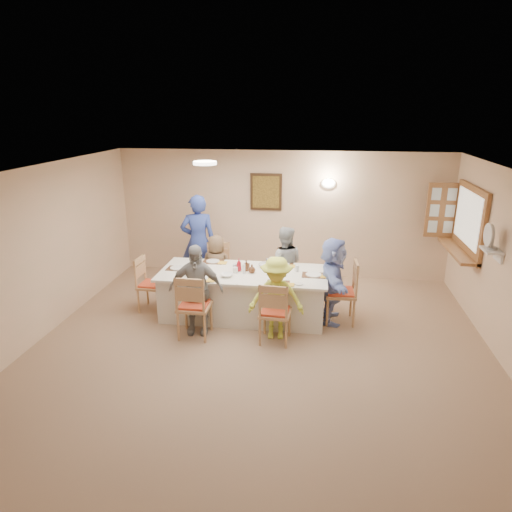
# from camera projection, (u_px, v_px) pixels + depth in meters

# --- Properties ---
(ground) EXTENTS (7.00, 7.00, 0.00)m
(ground) POSITION_uv_depth(u_px,v_px,m) (256.00, 362.00, 6.14)
(ground) COLOR #9B7A5E
(room_walls) EXTENTS (7.00, 7.00, 7.00)m
(room_walls) POSITION_uv_depth(u_px,v_px,m) (256.00, 256.00, 5.67)
(room_walls) COLOR beige
(room_walls) RESTS_ON ground
(wall_picture) EXTENTS (0.62, 0.05, 0.72)m
(wall_picture) POSITION_uv_depth(u_px,v_px,m) (266.00, 192.00, 8.92)
(wall_picture) COLOR #432A17
(wall_picture) RESTS_ON room_walls
(wall_sconce) EXTENTS (0.26, 0.09, 0.18)m
(wall_sconce) POSITION_uv_depth(u_px,v_px,m) (328.00, 183.00, 8.67)
(wall_sconce) COLOR white
(wall_sconce) RESTS_ON room_walls
(ceiling_light) EXTENTS (0.36, 0.36, 0.05)m
(ceiling_light) POSITION_uv_depth(u_px,v_px,m) (205.00, 163.00, 6.92)
(ceiling_light) COLOR white
(ceiling_light) RESTS_ON room_walls
(serving_hatch) EXTENTS (0.06, 1.50, 1.15)m
(serving_hatch) POSITION_uv_depth(u_px,v_px,m) (469.00, 221.00, 7.50)
(serving_hatch) COLOR #986537
(serving_hatch) RESTS_ON room_walls
(hatch_sill) EXTENTS (0.30, 1.50, 0.05)m
(hatch_sill) POSITION_uv_depth(u_px,v_px,m) (457.00, 251.00, 7.68)
(hatch_sill) COLOR #986537
(hatch_sill) RESTS_ON room_walls
(shutter_door) EXTENTS (0.55, 0.04, 1.00)m
(shutter_door) POSITION_uv_depth(u_px,v_px,m) (442.00, 210.00, 8.25)
(shutter_door) COLOR #986537
(shutter_door) RESTS_ON room_walls
(fan_shelf) EXTENTS (0.22, 0.36, 0.03)m
(fan_shelf) POSITION_uv_depth(u_px,v_px,m) (492.00, 250.00, 6.27)
(fan_shelf) COLOR white
(fan_shelf) RESTS_ON room_walls
(desk_fan) EXTENTS (0.30, 0.30, 0.28)m
(desk_fan) POSITION_uv_depth(u_px,v_px,m) (491.00, 240.00, 6.23)
(desk_fan) COLOR #A5A5A8
(desk_fan) RESTS_ON fan_shelf
(dining_table) EXTENTS (2.68, 1.14, 0.76)m
(dining_table) POSITION_uv_depth(u_px,v_px,m) (244.00, 294.00, 7.43)
(dining_table) COLOR white
(dining_table) RESTS_ON ground
(chair_back_left) EXTENTS (0.52, 0.52, 0.95)m
(chair_back_left) POSITION_uv_depth(u_px,v_px,m) (218.00, 270.00, 8.24)
(chair_back_left) COLOR tan
(chair_back_left) RESTS_ON ground
(chair_back_right) EXTENTS (0.49, 0.49, 0.88)m
(chair_back_right) POSITION_uv_depth(u_px,v_px,m) (284.00, 275.00, 8.08)
(chair_back_right) COLOR tan
(chair_back_right) RESTS_ON ground
(chair_front_left) EXTENTS (0.48, 0.48, 1.00)m
(chair_front_left) POSITION_uv_depth(u_px,v_px,m) (194.00, 305.00, 6.72)
(chair_front_left) COLOR tan
(chair_front_left) RESTS_ON ground
(chair_front_right) EXTENTS (0.48, 0.48, 0.95)m
(chair_front_right) POSITION_uv_depth(u_px,v_px,m) (275.00, 311.00, 6.57)
(chair_front_right) COLOR tan
(chair_front_right) RESTS_ON ground
(chair_left_end) EXTENTS (0.46, 0.46, 0.93)m
(chair_left_end) POSITION_uv_depth(u_px,v_px,m) (152.00, 284.00, 7.62)
(chair_left_end) COLOR tan
(chair_left_end) RESTS_ON ground
(chair_right_end) EXTENTS (0.51, 0.51, 1.02)m
(chair_right_end) POSITION_uv_depth(u_px,v_px,m) (340.00, 292.00, 7.18)
(chair_right_end) COLOR tan
(chair_right_end) RESTS_ON ground
(diner_back_left) EXTENTS (0.62, 0.45, 1.16)m
(diner_back_left) POSITION_uv_depth(u_px,v_px,m) (217.00, 267.00, 8.09)
(diner_back_left) COLOR brown
(diner_back_left) RESTS_ON ground
(diner_back_right) EXTENTS (0.71, 0.58, 1.36)m
(diner_back_right) POSITION_uv_depth(u_px,v_px,m) (284.00, 265.00, 7.90)
(diner_back_right) COLOR #9A9FA3
(diner_back_right) RESTS_ON ground
(diner_front_left) EXTENTS (0.87, 0.47, 1.39)m
(diner_front_left) POSITION_uv_depth(u_px,v_px,m) (196.00, 289.00, 6.78)
(diner_front_left) COLOR #949494
(diner_front_left) RESTS_ON ground
(diner_front_right) EXTENTS (0.87, 0.58, 1.26)m
(diner_front_right) POSITION_uv_depth(u_px,v_px,m) (276.00, 298.00, 6.63)
(diner_front_right) COLOR #D8E74B
(diner_front_right) RESTS_ON ground
(diner_right_end) EXTENTS (1.30, 0.46, 1.39)m
(diner_right_end) POSITION_uv_depth(u_px,v_px,m) (333.00, 280.00, 7.14)
(diner_right_end) COLOR #9AB2FB
(diner_right_end) RESTS_ON ground
(caregiver) EXTENTS (0.87, 0.76, 1.78)m
(caregiver) POSITION_uv_depth(u_px,v_px,m) (198.00, 242.00, 8.50)
(caregiver) COLOR #2E439C
(caregiver) RESTS_ON ground
(placemat_fl) EXTENTS (0.35, 0.26, 0.01)m
(placemat_fl) POSITION_uv_depth(u_px,v_px,m) (200.00, 279.00, 7.00)
(placemat_fl) COLOR #472B19
(placemat_fl) RESTS_ON dining_table
(plate_fl) EXTENTS (0.24, 0.24, 0.01)m
(plate_fl) POSITION_uv_depth(u_px,v_px,m) (200.00, 278.00, 7.00)
(plate_fl) COLOR white
(plate_fl) RESTS_ON dining_table
(napkin_fl) EXTENTS (0.13, 0.13, 0.01)m
(napkin_fl) POSITION_uv_depth(u_px,v_px,m) (211.00, 280.00, 6.93)
(napkin_fl) COLOR yellow
(napkin_fl) RESTS_ON dining_table
(placemat_fr) EXTENTS (0.34, 0.25, 0.01)m
(placemat_fr) POSITION_uv_depth(u_px,v_px,m) (278.00, 283.00, 6.84)
(placemat_fr) COLOR #472B19
(placemat_fr) RESTS_ON dining_table
(plate_fr) EXTENTS (0.24, 0.24, 0.01)m
(plate_fr) POSITION_uv_depth(u_px,v_px,m) (278.00, 282.00, 6.83)
(plate_fr) COLOR white
(plate_fr) RESTS_ON dining_table
(napkin_fr) EXTENTS (0.13, 0.13, 0.01)m
(napkin_fr) POSITION_uv_depth(u_px,v_px,m) (290.00, 285.00, 6.76)
(napkin_fr) COLOR yellow
(napkin_fr) RESTS_ON dining_table
(placemat_bl) EXTENTS (0.35, 0.26, 0.01)m
(placemat_bl) POSITION_uv_depth(u_px,v_px,m) (213.00, 262.00, 7.79)
(placemat_bl) COLOR #472B19
(placemat_bl) RESTS_ON dining_table
(plate_bl) EXTENTS (0.23, 0.23, 0.01)m
(plate_bl) POSITION_uv_depth(u_px,v_px,m) (213.00, 261.00, 7.79)
(plate_bl) COLOR white
(plate_bl) RESTS_ON dining_table
(napkin_bl) EXTENTS (0.14, 0.14, 0.01)m
(napkin_bl) POSITION_uv_depth(u_px,v_px,m) (223.00, 263.00, 7.72)
(napkin_bl) COLOR yellow
(napkin_bl) RESTS_ON dining_table
(placemat_br) EXTENTS (0.34, 0.25, 0.01)m
(placemat_br) POSITION_uv_depth(u_px,v_px,m) (283.00, 265.00, 7.63)
(placemat_br) COLOR #472B19
(placemat_br) RESTS_ON dining_table
(plate_br) EXTENTS (0.22, 0.22, 0.01)m
(plate_br) POSITION_uv_depth(u_px,v_px,m) (283.00, 264.00, 7.62)
(plate_br) COLOR white
(plate_br) RESTS_ON dining_table
(napkin_br) EXTENTS (0.13, 0.13, 0.01)m
(napkin_br) POSITION_uv_depth(u_px,v_px,m) (293.00, 266.00, 7.55)
(napkin_br) COLOR yellow
(napkin_br) RESTS_ON dining_table
(placemat_le) EXTENTS (0.34, 0.25, 0.01)m
(placemat_le) POSITION_uv_depth(u_px,v_px,m) (177.00, 268.00, 7.46)
(placemat_le) COLOR #472B19
(placemat_le) RESTS_ON dining_table
(plate_le) EXTENTS (0.23, 0.23, 0.01)m
(plate_le) POSITION_uv_depth(u_px,v_px,m) (177.00, 268.00, 7.46)
(plate_le) COLOR white
(plate_le) RESTS_ON dining_table
(napkin_le) EXTENTS (0.14, 0.14, 0.01)m
(napkin_le) POSITION_uv_depth(u_px,v_px,m) (187.00, 270.00, 7.39)
(napkin_le) COLOR yellow
(napkin_le) RESTS_ON dining_table
(placemat_re) EXTENTS (0.36, 0.27, 0.01)m
(placemat_re) POSITION_uv_depth(u_px,v_px,m) (314.00, 275.00, 7.16)
(placemat_re) COLOR #472B19
(placemat_re) RESTS_ON dining_table
(plate_re) EXTENTS (0.25, 0.25, 0.02)m
(plate_re) POSITION_uv_depth(u_px,v_px,m) (314.00, 275.00, 7.16)
(plate_re) COLOR white
(plate_re) RESTS_ON dining_table
(napkin_re) EXTENTS (0.14, 0.14, 0.01)m
(napkin_re) POSITION_uv_depth(u_px,v_px,m) (325.00, 276.00, 7.09)
(napkin_re) COLOR yellow
(napkin_re) RESTS_ON dining_table
(teacup_a) EXTENTS (0.17, 0.17, 0.08)m
(teacup_a) POSITION_uv_depth(u_px,v_px,m) (188.00, 273.00, 7.13)
(teacup_a) COLOR white
(teacup_a) RESTS_ON dining_table
(teacup_b) EXTENTS (0.09, 0.09, 0.08)m
(teacup_b) POSITION_uv_depth(u_px,v_px,m) (272.00, 260.00, 7.78)
(teacup_b) COLOR white
(teacup_b) RESTS_ON dining_table
(bowl_a) EXTENTS (0.20, 0.20, 0.05)m
(bowl_a) POSITION_uv_depth(u_px,v_px,m) (227.00, 275.00, 7.10)
(bowl_a) COLOR white
(bowl_a) RESTS_ON dining_table
(bowl_b) EXTENTS (0.22, 0.22, 0.06)m
(bowl_b) POSITION_uv_depth(u_px,v_px,m) (265.00, 265.00, 7.52)
(bowl_b) COLOR white
(bowl_b) RESTS_ON dining_table
(condiment_ketchup) EXTENTS (0.10, 0.10, 0.21)m
(condiment_ketchup) POSITION_uv_depth(u_px,v_px,m) (239.00, 265.00, 7.33)
(condiment_ketchup) COLOR #A60E1A
(condiment_ketchup) RESTS_ON dining_table
(condiment_brown) EXTENTS (0.14, 0.14, 0.18)m
(condiment_brown) POSITION_uv_depth(u_px,v_px,m) (246.00, 265.00, 7.35)
(condiment_brown) COLOR #4D2914
(condiment_brown) RESTS_ON dining_table
(condiment_malt) EXTENTS (0.13, 0.13, 0.14)m
(condiment_malt) POSITION_uv_depth(u_px,v_px,m) (252.00, 269.00, 7.25)
(condiment_malt) COLOR #4D2914
(condiment_malt) RESTS_ON dining_table
(drinking_glass) EXTENTS (0.07, 0.07, 0.10)m
(drinking_glass) POSITION_uv_depth(u_px,v_px,m) (235.00, 267.00, 7.37)
(drinking_glass) COLOR silver
(drinking_glass) RESTS_ON dining_table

